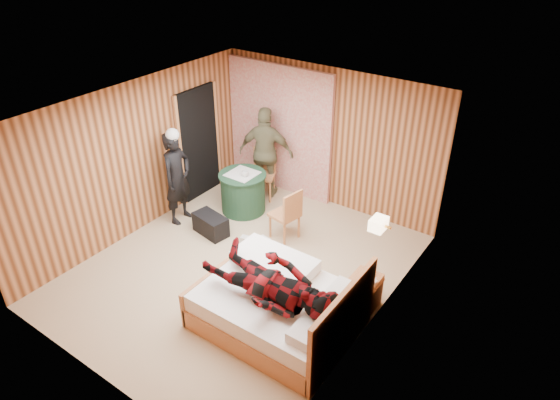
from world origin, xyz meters
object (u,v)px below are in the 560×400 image
Objects in this scene: woman_standing at (177,178)px; man_at_table at (266,153)px; nightstand at (363,293)px; duffel_bag at (211,225)px; bed at (279,305)px; round_table at (243,192)px; chair_far at (264,169)px; wall_lamp at (379,224)px; man_on_bed at (270,276)px; chair_near at (288,212)px.

man_at_table is (0.70, 1.56, 0.05)m from woman_standing.
nightstand reaches higher than duffel_bag.
man_at_table is at bearing 129.23° from bed.
duffel_bag is at bearing 69.85° from man_at_table.
round_table is 0.90× the size of chair_far.
wall_lamp is 0.15× the size of man_at_table.
man_on_bed is at bearing -75.89° from chair_far.
duffel_bag is (-2.93, 0.01, -1.13)m from wall_lamp.
man_on_bed is (-0.77, -1.26, -0.35)m from wall_lamp.
round_table is 0.51× the size of woman_standing.
nightstand is 3.09m from round_table.
chair_far is 1.54× the size of duffel_bag.
chair_near is 1.49× the size of duffel_bag.
bed is 3.09m from woman_standing.
man_at_table reaches higher than wall_lamp.
wall_lamp is 0.31× the size of round_table.
duffel_bag is at bearing 149.47° from man_on_bed.
chair_near is 1.57m from man_at_table.
wall_lamp is 3.68m from woman_standing.
chair_far is 1.53m from chair_near.
man_on_bed reaches higher than nightstand.
round_table is 0.47× the size of man_on_bed.
wall_lamp is at bearing -16.98° from round_table.
chair_near is at bearing 161.21° from wall_lamp.
chair_far is 1.03× the size of chair_near.
nightstand is at bearing 56.53° from man_on_bed.
chair_far is (-2.98, 1.56, -0.76)m from wall_lamp.
woman_standing reaches higher than chair_far.
nightstand is 0.30× the size of man_at_table.
bed is 1.11× the size of man_on_bed.
woman_standing is (-2.85, 1.08, 0.51)m from bed.
chair_far is 0.33m from man_at_table.
bed is at bearing 41.81° from chair_near.
man_on_bed is at bearing -44.86° from round_table.
wall_lamp is 3.14m from duffel_bag.
round_table reaches higher than duffel_bag.
nightstand is 3.65m from woman_standing.
man_on_bed reaches higher than duffel_bag.
nightstand is 0.62× the size of round_table.
chair_near is at bearing 156.21° from nightstand.
man_at_table is at bearing -119.60° from chair_near.
round_table is at bearing 101.47° from duffel_bag.
wall_lamp is 3.22m from round_table.
bed reaches higher than chair_far.
wall_lamp is 0.15× the size of man_on_bed.
man_at_table is (0.03, 0.04, 0.32)m from chair_far.
duffel_bag is at bearing -98.71° from woman_standing.
bed is at bearing -130.62° from nightstand.
bed is 3.45m from man_at_table.
round_table is at bearing -111.04° from chair_far.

